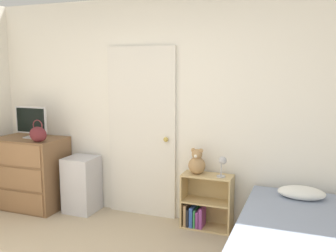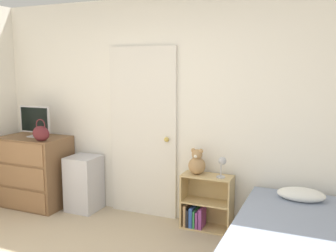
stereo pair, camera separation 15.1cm
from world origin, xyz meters
The scene contains 9 objects.
wall_back centered at (0.00, 2.16, 1.27)m, with size 10.00×0.06×2.55m.
door_closed centered at (-0.36, 2.11, 1.00)m, with size 0.85×0.09×2.00m.
dresser centered at (-1.78, 1.83, 0.45)m, with size 0.84×0.56×0.89m.
tv centered at (-1.76, 1.86, 1.10)m, with size 0.45×0.16×0.39m.
handbag centered at (-1.49, 1.66, 0.99)m, with size 0.23×0.13×0.27m.
storage_bin centered at (-1.10, 1.93, 0.34)m, with size 0.37×0.37×0.68m.
bookshelf centered at (0.44, 2.00, 0.25)m, with size 0.55×0.25×0.61m.
teddy_bear centered at (0.36, 1.99, 0.73)m, with size 0.19×0.19×0.29m.
desk_lamp centered at (0.65, 1.95, 0.76)m, with size 0.11×0.10×0.23m.
Camera 2 is at (1.62, -1.79, 1.76)m, focal length 40.00 mm.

